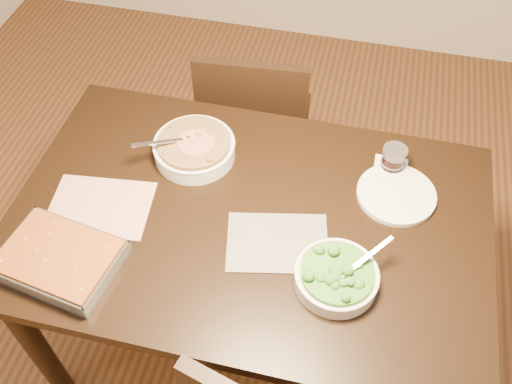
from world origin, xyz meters
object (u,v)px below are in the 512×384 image
(wine_tumbler, at_px, (393,159))
(broccoli_bowl, at_px, (336,276))
(stew_bowl, at_px, (194,148))
(table, at_px, (249,236))
(chair_far, at_px, (255,125))
(baking_dish, at_px, (60,259))
(dinner_plate, at_px, (396,194))

(wine_tumbler, bearing_deg, broccoli_bowl, -103.83)
(stew_bowl, xyz_separation_m, broccoli_bowl, (0.50, -0.36, -0.00))
(table, height_order, broccoli_bowl, broccoli_bowl)
(chair_far, bearing_deg, baking_dish, 65.90)
(baking_dish, distance_m, wine_tumbler, 1.02)
(baking_dish, relative_size, wine_tumbler, 4.04)
(broccoli_bowl, xyz_separation_m, wine_tumbler, (0.11, 0.45, 0.02))
(table, bearing_deg, wine_tumbler, 36.48)
(dinner_plate, bearing_deg, broccoli_bowl, -111.63)
(chair_far, bearing_deg, broccoli_bowl, 112.41)
(table, relative_size, wine_tumbler, 16.43)
(baking_dish, bearing_deg, table, 40.24)
(table, bearing_deg, dinner_plate, 23.53)
(stew_bowl, height_order, wine_tumbler, stew_bowl)
(baking_dish, bearing_deg, wine_tumbler, 42.82)
(broccoli_bowl, height_order, chair_far, chair_far)
(table, relative_size, baking_dish, 4.07)
(baking_dish, xyz_separation_m, wine_tumbler, (0.85, 0.56, 0.02))
(table, xyz_separation_m, chair_far, (-0.13, 0.65, -0.17))
(stew_bowl, height_order, baking_dish, stew_bowl)
(stew_bowl, height_order, dinner_plate, stew_bowl)
(baking_dish, bearing_deg, stew_bowl, 73.08)
(broccoli_bowl, height_order, baking_dish, broccoli_bowl)
(table, relative_size, broccoli_bowl, 6.22)
(table, xyz_separation_m, baking_dish, (-0.46, -0.28, 0.12))
(table, distance_m, baking_dish, 0.55)
(table, bearing_deg, chair_far, 101.75)
(wine_tumbler, distance_m, dinner_plate, 0.12)
(wine_tumbler, height_order, dinner_plate, wine_tumbler)
(table, distance_m, wine_tumbler, 0.50)
(baking_dish, bearing_deg, broccoli_bowl, 18.22)
(wine_tumbler, xyz_separation_m, chair_far, (-0.52, 0.36, -0.31))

